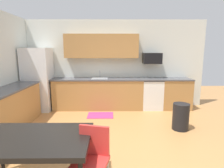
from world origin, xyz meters
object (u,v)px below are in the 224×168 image
oven_range (151,94)px  chair_near_table (92,156)px  microwave (152,58)px  trash_bin (181,117)px  dining_table (33,142)px  refrigerator (38,80)px

oven_range → chair_near_table: oven_range is taller
microwave → trash_bin: 2.11m
oven_range → chair_near_table: bearing=-113.3°
oven_range → dining_table: (-2.22, -3.42, 0.21)m
trash_bin → dining_table: bearing=-144.0°
microwave → dining_table: (-2.22, -3.52, -0.87)m
oven_range → chair_near_table: (-1.50, -3.48, 0.05)m
trash_bin → oven_range: bearing=101.3°
microwave → chair_near_table: 4.01m
microwave → oven_range: bearing=-90.0°
refrigerator → trash_bin: size_ratio=3.07×
chair_near_table → trash_bin: (1.81, 1.90, -0.20)m
dining_table → chair_near_table: chair_near_table is taller
oven_range → microwave: microwave is taller
microwave → chair_near_table: microwave is taller
refrigerator → trash_bin: (3.72, -1.50, -0.62)m
dining_table → trash_bin: size_ratio=2.33×
microwave → chair_near_table: size_ratio=0.64×
dining_table → trash_bin: (2.53, 1.84, -0.37)m
chair_near_table → trash_bin: 2.64m
dining_table → trash_bin: 3.15m
chair_near_table → oven_range: bearing=66.7°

